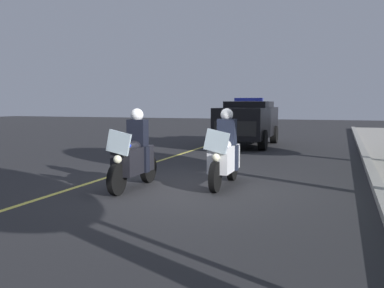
{
  "coord_description": "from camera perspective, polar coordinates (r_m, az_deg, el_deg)",
  "views": [
    {
      "loc": [
        8.64,
        3.23,
        1.84
      ],
      "look_at": [
        -0.62,
        0.0,
        0.9
      ],
      "focal_mm": 40.24,
      "sensor_mm": 36.0,
      "label": 1
    }
  ],
  "objects": [
    {
      "name": "ground_plane",
      "position": [
        9.4,
        -1.24,
        -5.81
      ],
      "size": [
        80.0,
        80.0,
        0.0
      ],
      "primitive_type": "plane",
      "color": "#28282B"
    },
    {
      "name": "police_suv",
      "position": [
        18.57,
        7.44,
        3.04
      ],
      "size": [
        4.92,
        2.11,
        2.05
      ],
      "color": "black",
      "rests_on": "ground"
    },
    {
      "name": "police_motorcycle_lead_left",
      "position": [
        9.32,
        -7.72,
        -1.61
      ],
      "size": [
        2.14,
        0.56,
        1.72
      ],
      "color": "black",
      "rests_on": "ground"
    },
    {
      "name": "police_motorcycle_lead_right",
      "position": [
        9.54,
        4.34,
        -1.41
      ],
      "size": [
        2.14,
        0.56,
        1.72
      ],
      "color": "black",
      "rests_on": "ground"
    },
    {
      "name": "lane_stripe_center",
      "position": [
        10.38,
        -12.82,
        -4.85
      ],
      "size": [
        48.0,
        0.12,
        0.01
      ],
      "primitive_type": "cube",
      "color": "#E0D14C",
      "rests_on": "ground"
    },
    {
      "name": "curb_strip",
      "position": [
        8.85,
        23.91,
        -6.5
      ],
      "size": [
        48.0,
        0.24,
        0.15
      ],
      "primitive_type": "cube",
      "color": "#9E9B93",
      "rests_on": "ground"
    }
  ]
}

